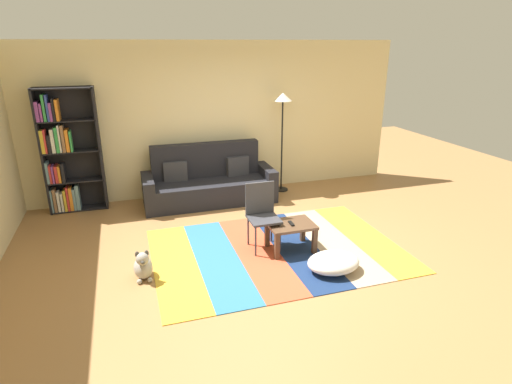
# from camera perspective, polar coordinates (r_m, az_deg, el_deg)

# --- Properties ---
(ground_plane) EXTENTS (14.00, 14.00, 0.00)m
(ground_plane) POSITION_cam_1_polar(r_m,az_deg,el_deg) (5.73, 1.06, -7.78)
(ground_plane) COLOR #9E7042
(back_wall) EXTENTS (6.80, 0.10, 2.70)m
(back_wall) POSITION_cam_1_polar(r_m,az_deg,el_deg) (7.65, -5.08, 9.93)
(back_wall) COLOR beige
(back_wall) RESTS_ON ground_plane
(rug) EXTENTS (3.28, 2.31, 0.01)m
(rug) POSITION_cam_1_polar(r_m,az_deg,el_deg) (5.69, 2.90, -7.98)
(rug) COLOR gold
(rug) RESTS_ON ground_plane
(couch) EXTENTS (2.26, 0.80, 1.00)m
(couch) POSITION_cam_1_polar(r_m,az_deg,el_deg) (7.33, -6.48, 1.25)
(couch) COLOR black
(couch) RESTS_ON ground_plane
(bookshelf) EXTENTS (0.90, 0.28, 2.02)m
(bookshelf) POSITION_cam_1_polar(r_m,az_deg,el_deg) (7.37, -24.73, 4.77)
(bookshelf) COLOR black
(bookshelf) RESTS_ON ground_plane
(coffee_table) EXTENTS (0.61, 0.47, 0.38)m
(coffee_table) POSITION_cam_1_polar(r_m,az_deg,el_deg) (5.59, 4.79, -5.07)
(coffee_table) COLOR #513826
(coffee_table) RESTS_ON rug
(pouf) EXTENTS (0.65, 0.50, 0.23)m
(pouf) POSITION_cam_1_polar(r_m,az_deg,el_deg) (5.23, 10.57, -9.49)
(pouf) COLOR white
(pouf) RESTS_ON rug
(dog) EXTENTS (0.22, 0.35, 0.40)m
(dog) POSITION_cam_1_polar(r_m,az_deg,el_deg) (5.17, -15.22, -9.81)
(dog) COLOR #9E998E
(dog) RESTS_ON ground_plane
(standing_lamp) EXTENTS (0.32, 0.32, 1.82)m
(standing_lamp) POSITION_cam_1_polar(r_m,az_deg,el_deg) (7.58, 3.67, 11.16)
(standing_lamp) COLOR black
(standing_lamp) RESTS_ON ground_plane
(tv_remote) EXTENTS (0.05, 0.15, 0.02)m
(tv_remote) POSITION_cam_1_polar(r_m,az_deg,el_deg) (5.53, 4.85, -4.31)
(tv_remote) COLOR black
(tv_remote) RESTS_ON coffee_table
(folding_chair) EXTENTS (0.40, 0.40, 0.90)m
(folding_chair) POSITION_cam_1_polar(r_m,az_deg,el_deg) (5.58, 0.82, -2.52)
(folding_chair) COLOR #38383D
(folding_chair) RESTS_ON ground_plane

